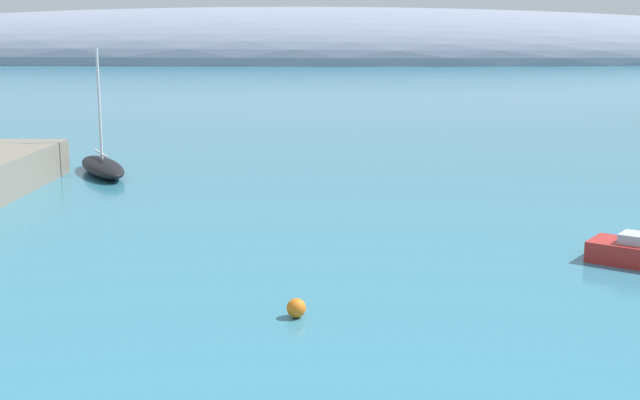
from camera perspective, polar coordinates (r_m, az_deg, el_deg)
distant_ridge at (r=265.16m, az=-1.94°, el=9.24°), size 384.16×75.38×32.74m
sailboat_black_mid_mooring at (r=57.66m, az=-14.33°, el=2.20°), size 5.76×8.53×8.22m
mooring_buoy_orange at (r=28.28m, az=-1.59°, el=-7.23°), size 0.64×0.64×0.64m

